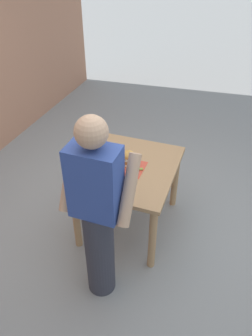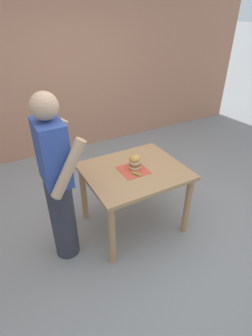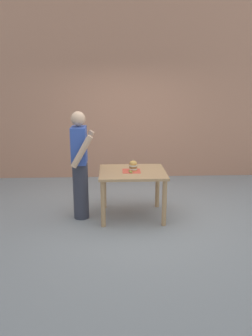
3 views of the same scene
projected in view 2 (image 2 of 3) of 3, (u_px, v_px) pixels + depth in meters
ground_plane at (133, 223)px, 3.14m from camera, size 80.00×80.00×0.00m
patio_table at (134, 180)px, 2.81m from camera, size 0.88×1.03×0.76m
serving_paper at (133, 170)px, 2.73m from camera, size 0.29×0.29×0.00m
sandwich at (135, 162)px, 2.72m from camera, size 0.13×0.13×0.19m
pickle_spear at (136, 174)px, 2.65m from camera, size 0.09×0.06×0.02m
diner_across_table at (57, 182)px, 2.33m from camera, size 0.55×0.35×1.69m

